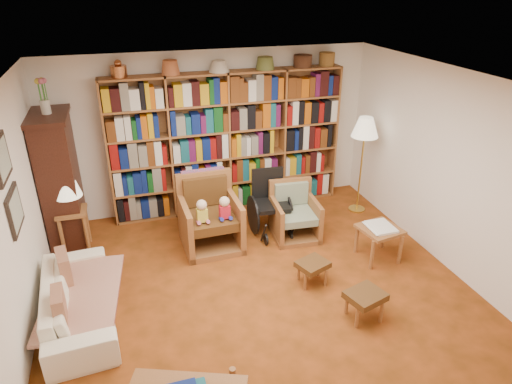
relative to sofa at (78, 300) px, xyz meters
name	(u,v)px	position (x,y,z in m)	size (l,w,h in m)	color
floor	(261,292)	(2.05, -0.14, -0.26)	(5.00, 5.00, 0.00)	#9D4518
ceiling	(262,85)	(2.05, -0.14, 2.24)	(5.00, 5.00, 0.00)	white
wall_back	(213,132)	(2.05, 2.36, 0.99)	(5.00, 5.00, 0.00)	white
wall_front	(383,372)	(2.05, -2.64, 0.99)	(5.00, 5.00, 0.00)	white
wall_left	(10,234)	(-0.45, -0.14, 0.99)	(5.00, 5.00, 0.00)	white
wall_right	(454,173)	(4.55, -0.14, 0.99)	(5.00, 5.00, 0.00)	white
bookshelf	(228,139)	(2.25, 2.19, 0.91)	(3.60, 0.30, 2.42)	#9A612F
curio_cabinet	(60,178)	(-0.20, 1.86, 0.70)	(0.50, 0.95, 2.40)	#3D1A10
framed_pictures	(9,185)	(-0.43, 0.16, 1.37)	(0.03, 0.52, 0.97)	black
sofa	(78,300)	(0.00, 0.00, 0.00)	(0.69, 1.76, 0.52)	white
sofa_throw	(82,296)	(0.05, 0.00, 0.04)	(0.77, 1.44, 0.04)	beige
cushion_left	(65,269)	(-0.13, 0.35, 0.19)	(0.12, 0.38, 0.38)	maroon
cushion_right	(60,308)	(-0.13, -0.35, 0.19)	(0.11, 0.36, 0.36)	maroon
side_table_lamp	(73,221)	(-0.10, 1.53, 0.18)	(0.40, 0.40, 0.61)	#9A612F
table_lamp	(67,188)	(-0.10, 1.53, 0.69)	(0.37, 0.37, 0.50)	gold
armchair_leather	(209,216)	(1.71, 1.18, 0.15)	(0.81, 0.86, 1.01)	#9A612F
armchair_sage	(293,215)	(2.92, 1.06, 0.05)	(0.69, 0.71, 0.79)	#9A612F
wheelchair	(270,204)	(2.63, 1.25, 0.17)	(0.54, 0.76, 0.95)	black
floor_lamp	(365,131)	(4.20, 1.45, 1.08)	(0.41, 0.41, 1.55)	gold
side_table_papers	(380,233)	(3.78, 0.11, 0.14)	(0.57, 0.57, 0.49)	#9A612F
footstool_a	(313,266)	(2.72, -0.14, -0.01)	(0.44, 0.41, 0.31)	#553416
footstool_b	(365,298)	(3.01, -0.91, 0.02)	(0.48, 0.44, 0.34)	#553416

